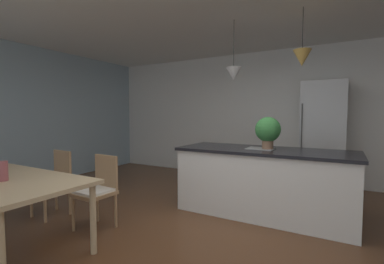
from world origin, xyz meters
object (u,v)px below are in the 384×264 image
(chair_far_right, at_px, (98,189))
(potted_plant_on_island, at_px, (268,130))
(refrigerator, at_px, (323,136))
(chair_far_left, at_px, (54,180))
(kitchen_island, at_px, (264,181))
(vase_on_dining_table, at_px, (3,171))

(chair_far_right, height_order, potted_plant_on_island, potted_plant_on_island)
(chair_far_right, bearing_deg, refrigerator, 54.73)
(chair_far_right, xyz_separation_m, chair_far_left, (-0.86, -0.00, 0.00))
(chair_far_left, distance_m, kitchen_island, 2.87)
(chair_far_left, relative_size, potted_plant_on_island, 1.98)
(chair_far_right, relative_size, chair_far_left, 1.00)
(chair_far_left, distance_m, vase_on_dining_table, 1.13)
(kitchen_island, distance_m, refrigerator, 1.91)
(vase_on_dining_table, bearing_deg, refrigerator, 58.31)
(refrigerator, xyz_separation_m, potted_plant_on_island, (-0.57, -1.73, 0.18))
(chair_far_left, bearing_deg, refrigerator, 45.59)
(potted_plant_on_island, height_order, vase_on_dining_table, potted_plant_on_island)
(vase_on_dining_table, bearing_deg, chair_far_right, 73.28)
(chair_far_left, xyz_separation_m, kitchen_island, (2.48, 1.43, -0.01))
(chair_far_left, distance_m, refrigerator, 4.46)
(kitchen_island, relative_size, refrigerator, 1.19)
(potted_plant_on_island, relative_size, vase_on_dining_table, 2.32)
(chair_far_right, distance_m, kitchen_island, 2.16)
(refrigerator, distance_m, vase_on_dining_table, 4.77)
(potted_plant_on_island, bearing_deg, kitchen_island, 180.00)
(kitchen_island, distance_m, vase_on_dining_table, 3.02)
(potted_plant_on_island, bearing_deg, vase_on_dining_table, -129.73)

